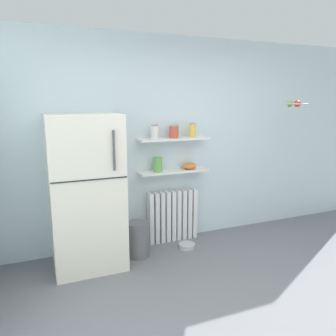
{
  "coord_description": "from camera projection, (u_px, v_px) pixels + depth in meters",
  "views": [
    {
      "loc": [
        -1.67,
        -1.86,
        1.81
      ],
      "look_at": [
        -0.27,
        1.6,
        1.05
      ],
      "focal_mm": 35.16,
      "sensor_mm": 36.0,
      "label": 1
    }
  ],
  "objects": [
    {
      "name": "radiator",
      "position": [
        173.0,
        216.0,
        4.31
      ],
      "size": [
        0.66,
        0.12,
        0.67
      ],
      "color": "white",
      "rests_on": "ground_plane"
    },
    {
      "name": "vase",
      "position": [
        158.0,
        165.0,
        4.06
      ],
      "size": [
        0.11,
        0.11,
        0.18
      ],
      "primitive_type": "cylinder",
      "color": "#66A84C",
      "rests_on": "wall_shelf_lower"
    },
    {
      "name": "back_wall",
      "position": [
        174.0,
        141.0,
        4.26
      ],
      "size": [
        7.04,
        0.1,
        2.6
      ],
      "primitive_type": "cube",
      "color": "silver",
      "rests_on": "ground_plane"
    },
    {
      "name": "trash_bin",
      "position": [
        138.0,
        239.0,
        3.88
      ],
      "size": [
        0.26,
        0.26,
        0.42
      ],
      "primitive_type": "cylinder",
      "color": "slate",
      "rests_on": "ground_plane"
    },
    {
      "name": "hanging_fruit_basket",
      "position": [
        295.0,
        104.0,
        4.14
      ],
      "size": [
        0.31,
        0.31,
        0.09
      ],
      "color": "#B2B2B7"
    },
    {
      "name": "wall_shelf_lower",
      "position": [
        174.0,
        171.0,
        4.16
      ],
      "size": [
        0.9,
        0.22,
        0.02
      ],
      "primitive_type": "cube",
      "color": "white"
    },
    {
      "name": "wall_shelf_upper",
      "position": [
        174.0,
        139.0,
        4.08
      ],
      "size": [
        0.9,
        0.22,
        0.02
      ],
      "primitive_type": "cube",
      "color": "white"
    },
    {
      "name": "ground_plane",
      "position": [
        238.0,
        296.0,
        3.11
      ],
      "size": [
        7.04,
        7.04,
        0.0
      ],
      "primitive_type": "plane",
      "color": "slate"
    },
    {
      "name": "pet_food_bowl",
      "position": [
        187.0,
        246.0,
        4.14
      ],
      "size": [
        0.21,
        0.21,
        0.05
      ],
      "primitive_type": "cylinder",
      "color": "#B7B7BC",
      "rests_on": "ground_plane"
    },
    {
      "name": "storage_jar_0",
      "position": [
        155.0,
        132.0,
        3.97
      ],
      "size": [
        0.1,
        0.1,
        0.17
      ],
      "color": "silver",
      "rests_on": "wall_shelf_upper"
    },
    {
      "name": "storage_jar_2",
      "position": [
        192.0,
        130.0,
        4.16
      ],
      "size": [
        0.08,
        0.08,
        0.18
      ],
      "color": "yellow",
      "rests_on": "wall_shelf_upper"
    },
    {
      "name": "shelf_bowl",
      "position": [
        189.0,
        166.0,
        4.23
      ],
      "size": [
        0.18,
        0.18,
        0.08
      ],
      "primitive_type": "ellipsoid",
      "color": "orange",
      "rests_on": "wall_shelf_lower"
    },
    {
      "name": "storage_jar_1",
      "position": [
        174.0,
        131.0,
        4.06
      ],
      "size": [
        0.12,
        0.12,
        0.17
      ],
      "color": "#C64C38",
      "rests_on": "wall_shelf_upper"
    },
    {
      "name": "refrigerator",
      "position": [
        86.0,
        192.0,
        3.56
      ],
      "size": [
        0.75,
        0.7,
        1.68
      ],
      "color": "silver",
      "rests_on": "ground_plane"
    }
  ]
}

